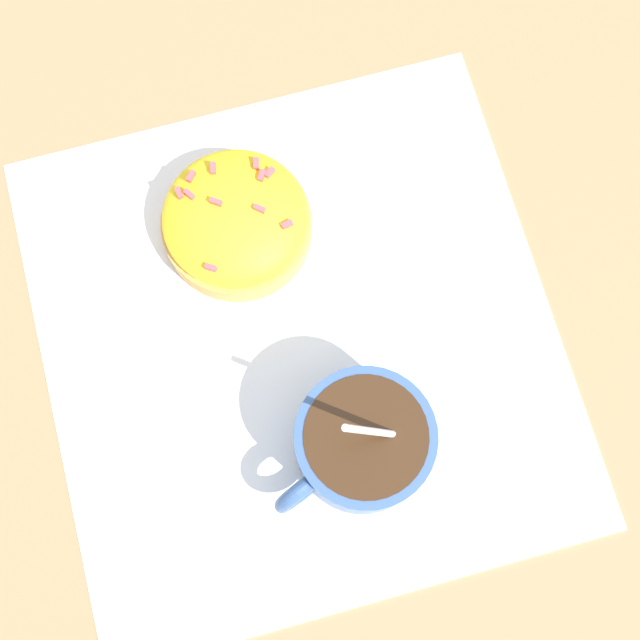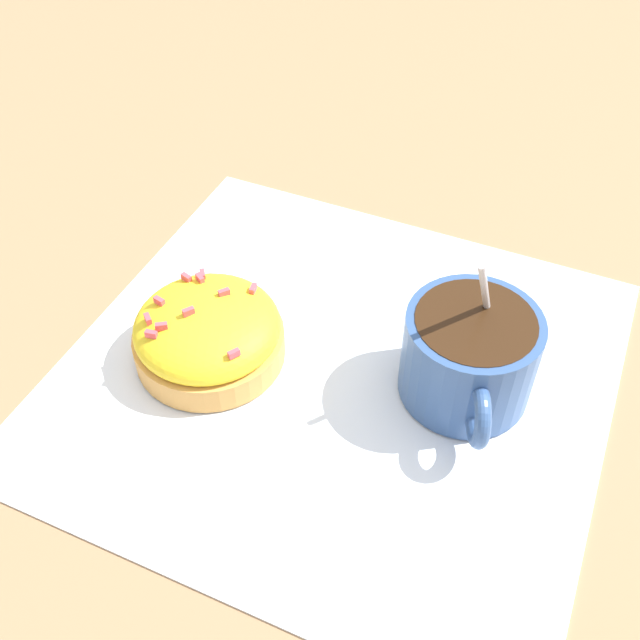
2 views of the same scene
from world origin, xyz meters
TOP-DOWN VIEW (x-y plane):
  - ground_plane at (0.00, 0.00)m, footprint 3.00×3.00m
  - paper_napkin at (0.00, 0.00)m, footprint 0.34×0.33m
  - coffee_cup at (0.08, 0.01)m, footprint 0.08×0.10m
  - frosted_pastry at (-0.08, -0.01)m, footprint 0.09×0.09m

SIDE VIEW (x-z plane):
  - ground_plane at x=0.00m, z-range 0.00..0.00m
  - paper_napkin at x=0.00m, z-range 0.00..0.00m
  - frosted_pastry at x=-0.08m, z-range 0.00..0.04m
  - coffee_cup at x=0.08m, z-range -0.02..0.09m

